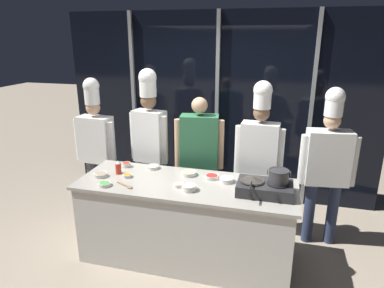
{
  "coord_description": "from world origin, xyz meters",
  "views": [
    {
      "loc": [
        0.9,
        -3.14,
        2.37
      ],
      "look_at": [
        0.0,
        0.25,
        1.25
      ],
      "focal_mm": 32.0,
      "sensor_mm": 36.0,
      "label": 1
    }
  ],
  "objects_px": {
    "squeeze_bottle_chili": "(118,167)",
    "prep_bowl_chicken": "(189,187)",
    "prep_bowl_carrots": "(127,175)",
    "prep_bowl_chili_flakes": "(126,164)",
    "prep_bowl_scallions": "(105,184)",
    "prep_bowl_ginger": "(189,173)",
    "chef_head": "(96,140)",
    "chef_pastry": "(327,160)",
    "prep_bowl_garlic": "(153,167)",
    "prep_bowl_mushrooms": "(100,174)",
    "person_guest": "(199,151)",
    "prep_bowl_shrimp": "(179,185)",
    "chef_sous": "(150,134)",
    "portable_stove": "(265,188)",
    "stock_pot": "(279,176)",
    "prep_bowl_bean_sprouts": "(227,179)",
    "prep_bowl_bell_pepper": "(212,176)",
    "serving_spoon_slotted": "(128,186)",
    "chef_line": "(259,149)",
    "frying_pan": "(252,179)"
  },
  "relations": [
    {
      "from": "squeeze_bottle_chili",
      "to": "prep_bowl_chicken",
      "type": "relative_size",
      "value": 1.07
    },
    {
      "from": "prep_bowl_carrots",
      "to": "prep_bowl_chili_flakes",
      "type": "height_order",
      "value": "prep_bowl_chili_flakes"
    },
    {
      "from": "prep_bowl_carrots",
      "to": "prep_bowl_scallions",
      "type": "relative_size",
      "value": 0.78
    },
    {
      "from": "prep_bowl_ginger",
      "to": "chef_head",
      "type": "distance_m",
      "value": 1.48
    },
    {
      "from": "prep_bowl_chicken",
      "to": "chef_pastry",
      "type": "distance_m",
      "value": 1.61
    },
    {
      "from": "squeeze_bottle_chili",
      "to": "prep_bowl_chili_flakes",
      "type": "bearing_deg",
      "value": 91.26
    },
    {
      "from": "prep_bowl_garlic",
      "to": "prep_bowl_ginger",
      "type": "distance_m",
      "value": 0.45
    },
    {
      "from": "prep_bowl_mushrooms",
      "to": "person_guest",
      "type": "xyz_separation_m",
      "value": [
        0.92,
        0.77,
        0.09
      ]
    },
    {
      "from": "prep_bowl_shrimp",
      "to": "chef_sous",
      "type": "relative_size",
      "value": 0.05
    },
    {
      "from": "squeeze_bottle_chili",
      "to": "prep_bowl_carrots",
      "type": "relative_size",
      "value": 1.55
    },
    {
      "from": "portable_stove",
      "to": "prep_bowl_scallions",
      "type": "xyz_separation_m",
      "value": [
        -1.59,
        -0.24,
        -0.04
      ]
    },
    {
      "from": "stock_pot",
      "to": "prep_bowl_bean_sprouts",
      "type": "distance_m",
      "value": 0.58
    },
    {
      "from": "prep_bowl_bell_pepper",
      "to": "chef_pastry",
      "type": "relative_size",
      "value": 0.08
    },
    {
      "from": "chef_pastry",
      "to": "prep_bowl_bean_sprouts",
      "type": "bearing_deg",
      "value": 20.87
    },
    {
      "from": "serving_spoon_slotted",
      "to": "prep_bowl_shrimp",
      "type": "bearing_deg",
      "value": 16.29
    },
    {
      "from": "prep_bowl_chicken",
      "to": "chef_head",
      "type": "bearing_deg",
      "value": 150.61
    },
    {
      "from": "prep_bowl_bell_pepper",
      "to": "chef_head",
      "type": "bearing_deg",
      "value": 163.36
    },
    {
      "from": "chef_sous",
      "to": "chef_line",
      "type": "distance_m",
      "value": 1.37
    },
    {
      "from": "prep_bowl_bell_pepper",
      "to": "person_guest",
      "type": "xyz_separation_m",
      "value": [
        -0.26,
        0.5,
        0.09
      ]
    },
    {
      "from": "chef_sous",
      "to": "prep_bowl_scallions",
      "type": "bearing_deg",
      "value": 95.31
    },
    {
      "from": "prep_bowl_bell_pepper",
      "to": "prep_bowl_chili_flakes",
      "type": "distance_m",
      "value": 1.04
    },
    {
      "from": "prep_bowl_garlic",
      "to": "prep_bowl_chicken",
      "type": "distance_m",
      "value": 0.72
    },
    {
      "from": "portable_stove",
      "to": "prep_bowl_carrots",
      "type": "relative_size",
      "value": 5.26
    },
    {
      "from": "prep_bowl_bean_sprouts",
      "to": "chef_head",
      "type": "relative_size",
      "value": 0.08
    },
    {
      "from": "portable_stove",
      "to": "prep_bowl_scallions",
      "type": "relative_size",
      "value": 4.09
    },
    {
      "from": "prep_bowl_garlic",
      "to": "chef_line",
      "type": "bearing_deg",
      "value": 19.35
    },
    {
      "from": "frying_pan",
      "to": "chef_sous",
      "type": "distance_m",
      "value": 1.57
    },
    {
      "from": "prep_bowl_bell_pepper",
      "to": "prep_bowl_mushrooms",
      "type": "bearing_deg",
      "value": -167.38
    },
    {
      "from": "stock_pot",
      "to": "prep_bowl_bell_pepper",
      "type": "distance_m",
      "value": 0.75
    },
    {
      "from": "prep_bowl_shrimp",
      "to": "chef_line",
      "type": "height_order",
      "value": "chef_line"
    },
    {
      "from": "portable_stove",
      "to": "chef_line",
      "type": "height_order",
      "value": "chef_line"
    },
    {
      "from": "chef_line",
      "to": "prep_bowl_bell_pepper",
      "type": "bearing_deg",
      "value": 51.74
    },
    {
      "from": "prep_bowl_scallions",
      "to": "person_guest",
      "type": "bearing_deg",
      "value": 52.23
    },
    {
      "from": "prep_bowl_chicken",
      "to": "chef_sous",
      "type": "xyz_separation_m",
      "value": [
        -0.76,
        0.88,
        0.25
      ]
    },
    {
      "from": "portable_stove",
      "to": "prep_bowl_garlic",
      "type": "relative_size",
      "value": 3.89
    },
    {
      "from": "stock_pot",
      "to": "prep_bowl_bean_sprouts",
      "type": "xyz_separation_m",
      "value": [
        -0.52,
        0.18,
        -0.17
      ]
    },
    {
      "from": "prep_bowl_chicken",
      "to": "chef_line",
      "type": "height_order",
      "value": "chef_line"
    },
    {
      "from": "prep_bowl_bean_sprouts",
      "to": "serving_spoon_slotted",
      "type": "height_order",
      "value": "prep_bowl_bean_sprouts"
    },
    {
      "from": "frying_pan",
      "to": "serving_spoon_slotted",
      "type": "xyz_separation_m",
      "value": [
        -1.23,
        -0.2,
        -0.14
      ]
    },
    {
      "from": "prep_bowl_chicken",
      "to": "serving_spoon_slotted",
      "type": "distance_m",
      "value": 0.63
    },
    {
      "from": "prep_bowl_carrots",
      "to": "chef_sous",
      "type": "distance_m",
      "value": 0.79
    },
    {
      "from": "prep_bowl_chicken",
      "to": "prep_bowl_carrots",
      "type": "relative_size",
      "value": 1.45
    },
    {
      "from": "prep_bowl_chicken",
      "to": "prep_bowl_shrimp",
      "type": "bearing_deg",
      "value": 154.99
    },
    {
      "from": "squeeze_bottle_chili",
      "to": "chef_sous",
      "type": "xyz_separation_m",
      "value": [
        0.11,
        0.67,
        0.21
      ]
    },
    {
      "from": "person_guest",
      "to": "prep_bowl_scallions",
      "type": "bearing_deg",
      "value": 43.42
    },
    {
      "from": "prep_bowl_bean_sprouts",
      "to": "chef_line",
      "type": "xyz_separation_m",
      "value": [
        0.28,
        0.56,
        0.17
      ]
    },
    {
      "from": "frying_pan",
      "to": "chef_line",
      "type": "distance_m",
      "value": 0.75
    },
    {
      "from": "prep_bowl_scallions",
      "to": "prep_bowl_ginger",
      "type": "relative_size",
      "value": 0.77
    },
    {
      "from": "person_guest",
      "to": "chef_line",
      "type": "height_order",
      "value": "chef_line"
    },
    {
      "from": "prep_bowl_chili_flakes",
      "to": "stock_pot",
      "type": "bearing_deg",
      "value": -10.13
    }
  ]
}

